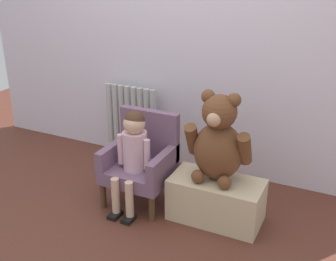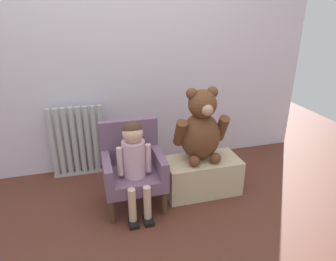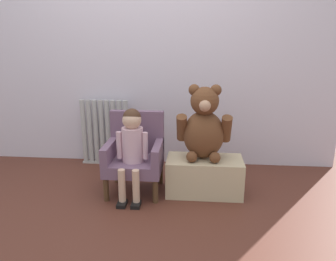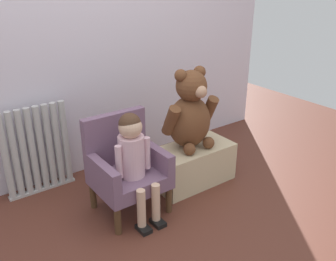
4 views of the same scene
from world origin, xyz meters
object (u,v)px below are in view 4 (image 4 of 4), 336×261
Objects in this scene: child_armchair at (126,166)px; large_teddy_bear at (190,113)px; low_bench at (193,164)px; radiator at (37,151)px; child_figure at (133,152)px.

large_teddy_bear is (0.57, 0.02, 0.25)m from child_armchair.
radiator is at bearing 149.93° from low_bench.
low_bench is at bearing 9.56° from child_figure.
radiator is 1.07× the size of low_bench.
radiator is 1.14m from large_teddy_bear.
low_bench is (0.58, 0.10, -0.32)m from child_figure.
child_figure is 1.17× the size of low_bench.
radiator is 0.92× the size of child_figure.
child_armchair is 0.61m from low_bench.
low_bench is 0.42m from large_teddy_bear.
child_figure reaches higher than low_bench.
child_figure is at bearing -90.00° from child_armchair.
large_teddy_bear reaches higher than child_figure.
radiator is at bearing 121.48° from child_figure.
child_armchair is at bearing 178.64° from low_bench.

